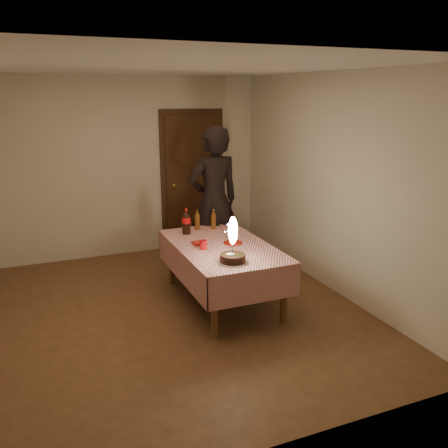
{
  "coord_description": "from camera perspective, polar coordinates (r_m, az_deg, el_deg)",
  "views": [
    {
      "loc": [
        -1.33,
        -4.64,
        2.35
      ],
      "look_at": [
        0.61,
        0.02,
        0.95
      ],
      "focal_mm": 38.0,
      "sensor_mm": 36.0,
      "label": 1
    }
  ],
  "objects": [
    {
      "name": "ground",
      "position": [
        5.37,
        -6.03,
        -10.56
      ],
      "size": [
        4.0,
        4.5,
        0.01
      ],
      "primitive_type": "cube",
      "color": "brown",
      "rests_on": "ground"
    },
    {
      "name": "amber_bottle_left",
      "position": [
        5.95,
        -3.23,
        0.44
      ],
      "size": [
        0.06,
        0.06,
        0.25
      ],
      "color": "#5F3110",
      "rests_on": "dining_table"
    },
    {
      "name": "red_cup",
      "position": [
        5.21,
        -2.49,
        -2.51
      ],
      "size": [
        0.08,
        0.08,
        0.1
      ],
      "primitive_type": "cylinder",
      "color": "#B90C11",
      "rests_on": "dining_table"
    },
    {
      "name": "amber_bottle_right",
      "position": [
        5.97,
        -1.27,
        0.51
      ],
      "size": [
        0.06,
        0.06,
        0.25
      ],
      "color": "#5F3110",
      "rests_on": "dining_table"
    },
    {
      "name": "red_plate",
      "position": [
        5.43,
        1.1,
        -2.28
      ],
      "size": [
        0.22,
        0.22,
        0.01
      ],
      "primitive_type": "cylinder",
      "color": "#AD180C",
      "rests_on": "dining_table"
    },
    {
      "name": "napkin_stack",
      "position": [
        5.41,
        -2.95,
        -2.29
      ],
      "size": [
        0.15,
        0.15,
        0.02
      ],
      "primitive_type": "cube",
      "color": "#AA1B13",
      "rests_on": "dining_table"
    },
    {
      "name": "dining_table",
      "position": [
        5.39,
        -0.2,
        -3.49
      ],
      "size": [
        1.02,
        1.72,
        0.69
      ],
      "color": "brown",
      "rests_on": "ground"
    },
    {
      "name": "photographer",
      "position": [
        6.25,
        -1.23,
        2.79
      ],
      "size": [
        0.76,
        0.54,
        1.95
      ],
      "color": "black",
      "rests_on": "ground"
    },
    {
      "name": "birthday_cake",
      "position": [
        4.79,
        1.07,
        -3.19
      ],
      "size": [
        0.32,
        0.32,
        0.48
      ],
      "color": "white",
      "rests_on": "dining_table"
    },
    {
      "name": "cola_bottle",
      "position": [
        5.77,
        -4.56,
        0.29
      ],
      "size": [
        0.1,
        0.1,
        0.32
      ],
      "color": "black",
      "rests_on": "dining_table"
    },
    {
      "name": "clear_cup",
      "position": [
        5.43,
        0.99,
        -1.8
      ],
      "size": [
        0.07,
        0.07,
        0.09
      ],
      "primitive_type": "cylinder",
      "color": "silver",
      "rests_on": "dining_table"
    },
    {
      "name": "room_shell",
      "position": [
        4.96,
        -6.45,
        7.32
      ],
      "size": [
        4.04,
        4.54,
        2.62
      ],
      "color": "beige",
      "rests_on": "ground"
    }
  ]
}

